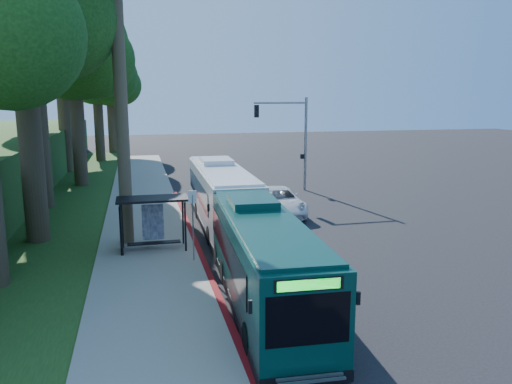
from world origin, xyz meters
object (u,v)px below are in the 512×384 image
object	(u,v)px
white_bus	(221,195)
pickup	(278,201)
bus_shelter	(147,213)
teal_bus	(261,255)

from	to	relation	value
white_bus	pickup	distance (m)	4.16
white_bus	bus_shelter	bearing A→B (deg)	-134.41
white_bus	teal_bus	bearing A→B (deg)	-91.11
bus_shelter	teal_bus	xyz separation A→B (m)	(3.72, -6.64, -0.18)
white_bus	teal_bus	xyz separation A→B (m)	(-0.40, -10.70, -0.08)
bus_shelter	white_bus	size ratio (longest dim) A/B	0.27
bus_shelter	white_bus	distance (m)	5.79
teal_bus	white_bus	bearing A→B (deg)	90.68
bus_shelter	teal_bus	bearing A→B (deg)	-60.73
white_bus	pickup	world-z (taller)	white_bus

